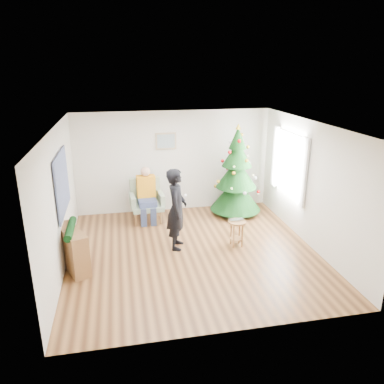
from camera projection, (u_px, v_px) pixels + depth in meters
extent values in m
plane|color=brown|center=(193.00, 252.00, 7.72)|extent=(5.00, 5.00, 0.00)
plane|color=white|center=(193.00, 126.00, 6.89)|extent=(5.00, 5.00, 0.00)
plane|color=silver|center=(174.00, 162.00, 9.63)|extent=(5.00, 0.00, 5.00)
plane|color=silver|center=(230.00, 252.00, 4.98)|extent=(5.00, 0.00, 5.00)
plane|color=silver|center=(59.00, 201.00, 6.84)|extent=(0.00, 5.00, 5.00)
plane|color=silver|center=(311.00, 185.00, 7.76)|extent=(0.00, 5.00, 5.00)
cube|color=white|center=(289.00, 164.00, 8.62)|extent=(0.04, 1.30, 1.40)
cube|color=white|center=(303.00, 172.00, 7.92)|extent=(0.05, 0.25, 1.50)
cube|color=white|center=(275.00, 156.00, 9.31)|extent=(0.05, 0.25, 1.50)
cylinder|color=#3F2816|center=(235.00, 208.00, 9.70)|extent=(0.10, 0.10, 0.30)
cone|color=black|center=(236.00, 193.00, 9.58)|extent=(1.29, 1.29, 0.84)
cone|color=black|center=(237.00, 173.00, 9.40)|extent=(1.03, 1.03, 0.74)
cone|color=black|center=(237.00, 154.00, 9.24)|extent=(0.75, 0.75, 0.64)
cone|color=black|center=(238.00, 138.00, 9.12)|extent=(0.44, 0.44, 0.54)
cone|color=gold|center=(238.00, 126.00, 9.03)|extent=(0.14, 0.14, 0.14)
cylinder|color=brown|center=(237.00, 222.00, 7.82)|extent=(0.38, 0.38, 0.04)
cylinder|color=brown|center=(236.00, 238.00, 7.94)|extent=(0.28, 0.28, 0.02)
imported|color=silver|center=(237.00, 221.00, 7.81)|extent=(0.32, 0.22, 0.02)
cube|color=gray|center=(147.00, 206.00, 9.15)|extent=(0.78, 0.73, 0.12)
cube|color=gray|center=(145.00, 189.00, 9.33)|extent=(0.75, 0.17, 0.60)
cube|color=gray|center=(133.00, 201.00, 9.01)|extent=(0.14, 0.59, 0.30)
cube|color=gray|center=(161.00, 199.00, 9.18)|extent=(0.14, 0.59, 0.30)
cube|color=navy|center=(147.00, 202.00, 9.03)|extent=(0.45, 0.47, 0.14)
cube|color=orange|center=(146.00, 186.00, 9.14)|extent=(0.46, 0.26, 0.55)
sphere|color=tan|center=(145.00, 172.00, 9.00)|extent=(0.23, 0.23, 0.23)
imported|color=black|center=(177.00, 209.00, 7.66)|extent=(0.55, 0.71, 1.72)
cube|color=white|center=(186.00, 196.00, 7.58)|extent=(0.07, 0.13, 0.04)
cube|color=brown|center=(73.00, 249.00, 6.97)|extent=(0.69, 1.03, 0.80)
cylinder|color=black|center=(70.00, 229.00, 6.84)|extent=(0.14, 0.90, 0.14)
cube|color=black|center=(62.00, 183.00, 7.05)|extent=(0.03, 1.50, 1.15)
cube|color=tan|center=(166.00, 141.00, 9.38)|extent=(0.52, 0.03, 0.42)
cube|color=gray|center=(166.00, 141.00, 9.36)|extent=(0.44, 0.02, 0.34)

